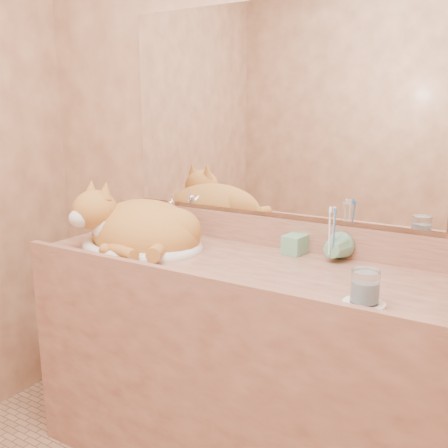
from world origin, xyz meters
The scene contains 12 objects.
wall_back centered at (0.00, 1.00, 1.25)m, with size 2.40×0.02×2.50m, color #936043.
vanity_counter centered at (0.00, 0.72, 0.42)m, with size 1.60×0.55×0.85m, color brown, non-canonical shape.
mirror centered at (0.00, 0.99, 1.39)m, with size 1.30×0.02×0.80m, color white.
sink_basin centered at (-0.44, 0.70, 0.93)m, with size 0.51×0.43×0.16m, color white, non-canonical shape.
faucet centered at (-0.44, 0.90, 0.94)m, with size 0.04×0.12×0.17m, color silver, non-canonical shape.
cat centered at (-0.45, 0.69, 0.94)m, with size 0.49×0.40×0.27m, color #B36D29, non-canonical shape.
soap_dispenser centered at (0.12, 0.89, 0.93)m, with size 0.07×0.08×0.16m, color #71B58F.
toothbrush_cup centered at (0.29, 0.88, 0.90)m, with size 0.10×0.10×0.10m, color #71B58F.
toothbrushes centered at (0.29, 0.88, 0.98)m, with size 0.03×0.03×0.21m, color white, non-canonical shape.
saucer centered at (0.50, 0.55, 0.85)m, with size 0.12×0.12×0.01m, color white.
water_glass centered at (0.50, 0.55, 0.91)m, with size 0.08×0.08×0.09m, color white.
lotion_bottle centered at (-0.67, 0.89, 0.90)m, with size 0.05×0.05×0.11m, color white.
Camera 1 is at (0.85, -0.78, 1.40)m, focal length 40.00 mm.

